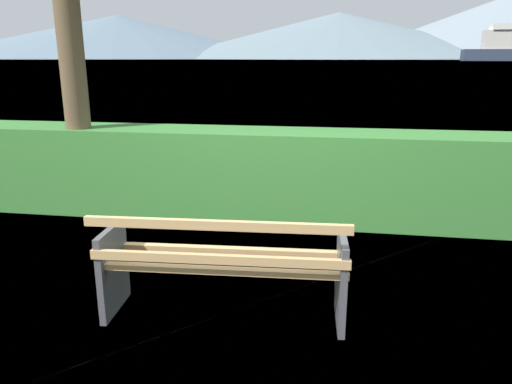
% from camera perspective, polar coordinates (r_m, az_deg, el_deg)
% --- Properties ---
extents(ground_plane, '(1400.00, 1400.00, 0.00)m').
position_cam_1_polar(ground_plane, '(3.88, -3.60, -14.07)').
color(ground_plane, olive).
extents(water_surface, '(620.00, 620.00, 0.00)m').
position_cam_1_polar(water_surface, '(309.61, 9.49, 15.04)').
color(water_surface, '#6B8EA3').
rests_on(water_surface, ground_plane).
extents(park_bench, '(1.85, 0.67, 0.87)m').
position_cam_1_polar(park_bench, '(3.63, -3.88, -8.64)').
color(park_bench, tan).
rests_on(park_bench, ground_plane).
extents(hedge_row, '(13.56, 0.80, 1.07)m').
position_cam_1_polar(hedge_row, '(5.90, 1.49, 2.07)').
color(hedge_row, '#387A33').
rests_on(hedge_row, ground_plane).
extents(distant_hills, '(873.65, 439.40, 72.72)m').
position_cam_1_polar(distant_hills, '(582.88, 9.95, 18.10)').
color(distant_hills, slate).
rests_on(distant_hills, ground_plane).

